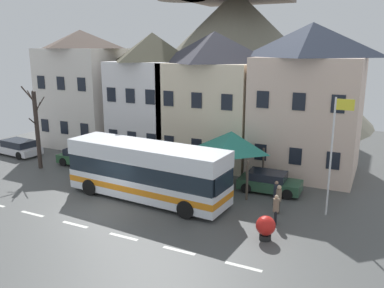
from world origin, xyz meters
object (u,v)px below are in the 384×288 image
bare_tree_00 (37,128)px  parked_car_02 (18,147)px  pedestrian_01 (276,208)px  harbour_buoy (266,227)px  townhouse_00 (84,89)px  hilltop_castle (234,52)px  townhouse_01 (153,94)px  townhouse_03 (308,100)px  parked_car_01 (269,182)px  bus_shelter (231,142)px  pedestrian_02 (276,193)px  transit_bus (147,172)px  pedestrian_00 (279,199)px  public_bench (210,169)px  townhouse_02 (214,98)px  parked_car_00 (84,157)px  flagpole (333,148)px

bare_tree_00 → parked_car_02: bearing=157.5°
pedestrian_01 → harbour_buoy: size_ratio=1.34×
townhouse_00 → parked_car_02: (-2.72, -5.43, -4.49)m
hilltop_castle → townhouse_01: bearing=-91.7°
hilltop_castle → harbour_buoy: 32.84m
townhouse_03 → harbour_buoy: size_ratio=8.84×
parked_car_01 → bare_tree_00: bare_tree_00 is taller
bus_shelter → pedestrian_02: bearing=-28.0°
pedestrian_01 → pedestrian_02: bearing=104.1°
townhouse_01 → transit_bus: (5.38, -9.67, -3.29)m
transit_bus → parked_car_01: bearing=38.9°
pedestrian_00 → public_bench: size_ratio=0.92×
pedestrian_00 → bus_shelter: bearing=144.3°
townhouse_01 → parked_car_02: bearing=-147.9°
townhouse_03 → pedestrian_01: townhouse_03 is taller
townhouse_01 → bare_tree_00: 9.66m
bare_tree_00 → townhouse_01: bearing=57.2°
townhouse_02 → bare_tree_00: townhouse_02 is taller
townhouse_00 → public_bench: (13.95, -3.35, -4.65)m
pedestrian_01 → parked_car_01: bearing=109.4°
townhouse_02 → transit_bus: bearing=-91.4°
pedestrian_02 → public_bench: pedestrian_02 is taller
hilltop_castle → transit_bus: (4.85, -27.47, -6.56)m
townhouse_01 → townhouse_02: townhouse_01 is taller
pedestrian_01 → parked_car_00: bearing=166.6°
townhouse_02 → public_bench: (1.39, -3.72, -4.49)m
transit_bus → parked_car_00: size_ratio=2.47×
townhouse_02 → bare_tree_00: 13.34m
townhouse_00 → bare_tree_00: bearing=-75.9°
pedestrian_00 → pedestrian_02: 0.98m
pedestrian_01 → harbour_buoy: 1.88m
townhouse_02 → public_bench: bearing=-69.6°
townhouse_02 → harbour_buoy: townhouse_02 is taller
pedestrian_01 → harbour_buoy: (0.00, -1.86, -0.24)m
townhouse_03 → public_bench: size_ratio=5.97×
townhouse_00 → bus_shelter: size_ratio=2.79×
townhouse_01 → parked_car_00: (-2.64, -5.97, -4.34)m
transit_bus → pedestrian_02: 7.53m
parked_car_00 → townhouse_00: bearing=128.1°
townhouse_03 → parked_car_02: size_ratio=2.30×
parked_car_00 → pedestrian_00: (15.53, -2.33, 0.19)m
townhouse_00 → transit_bus: bearing=-36.2°
hilltop_castle → parked_car_00: 25.16m
townhouse_03 → pedestrian_00: 9.26m
parked_car_01 → public_bench: size_ratio=2.21×
parked_car_02 → pedestrian_00: size_ratio=2.83×
flagpole → hilltop_castle: bearing=120.5°
bare_tree_00 → pedestrian_02: bearing=1.8°
transit_bus → pedestrian_01: transit_bus is taller
townhouse_02 → parked_car_00: (-8.26, -5.70, -4.33)m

